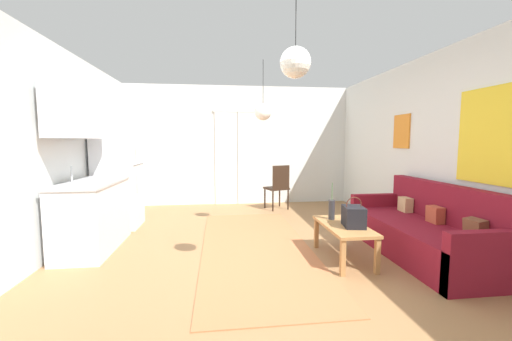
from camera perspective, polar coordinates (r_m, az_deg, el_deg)
The scene contains 14 objects.
ground_plane at distance 3.61m, azimuth 1.04°, elevation -18.29°, with size 5.49×7.70×0.10m, color #996D44.
wall_back at distance 6.88m, azimuth -3.16°, elevation 4.58°, with size 5.09×0.13×2.61m.
wall_right at distance 4.41m, azimuth 35.19°, elevation 3.22°, with size 0.12×7.30×2.61m.
wall_left at distance 3.85m, azimuth -38.90°, elevation 2.79°, with size 0.12×7.30×2.61m.
area_rug at distance 4.20m, azimuth -0.07°, elevation -13.96°, with size 1.40×3.54×0.01m, color #B26B42.
couch at distance 4.37m, azimuth 28.91°, elevation -10.16°, with size 0.84×2.05×0.88m.
coffee_table at distance 3.84m, azimuth 16.00°, elevation -10.50°, with size 0.46×0.95×0.42m.
bamboo_vase at distance 4.00m, azimuth 13.88°, elevation -7.06°, with size 0.08×0.08×0.47m.
handbag at distance 3.73m, azimuth 17.67°, elevation -8.11°, with size 0.27×0.32×0.35m.
refrigerator at distance 5.47m, azimuth -24.19°, elevation -1.53°, with size 0.67×0.65×1.56m.
kitchen_counter at distance 4.48m, azimuth -28.65°, elevation -2.71°, with size 0.60×1.27×2.12m.
accent_chair at distance 6.30m, azimuth 4.16°, elevation -2.74°, with size 0.53×0.52×0.92m.
pendant_lamp_near at distance 2.82m, azimuth 7.33°, elevation 19.27°, with size 0.27×0.27×0.67m.
pendant_lamp_far at distance 4.69m, azimuth 1.32°, elevation 10.85°, with size 0.26×0.26×0.90m.
Camera 1 is at (-0.46, -3.27, 1.41)m, focal length 21.53 mm.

